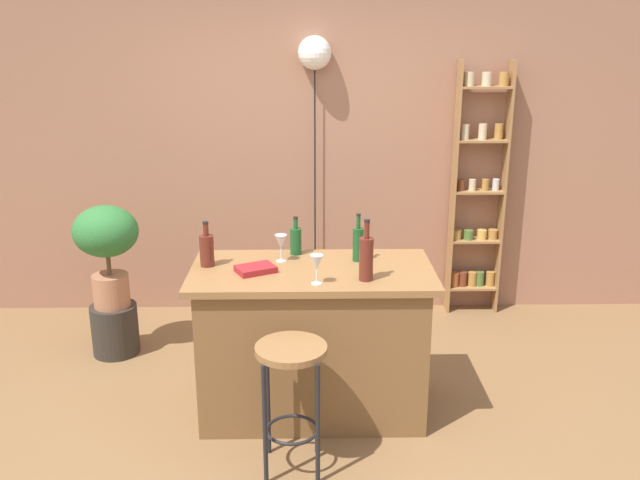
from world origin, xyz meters
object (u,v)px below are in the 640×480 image
at_px(bottle_olive_oil, 207,249).
at_px(bottle_vinegar, 296,240).
at_px(wine_glass_left, 281,243).
at_px(potted_plant, 107,243).
at_px(cookbook, 256,269).
at_px(wine_glass_center, 317,263).
at_px(pendant_globe_light, 315,55).
at_px(spice_shelf, 478,195).
at_px(bottle_sauce_amber, 366,257).
at_px(plant_stool, 115,329).
at_px(bottle_soda_blue, 358,243).
at_px(bar_stool, 291,377).

distance_m(bottle_olive_oil, bottle_vinegar, 0.55).
bearing_deg(bottle_vinegar, wine_glass_left, -121.98).
xyz_separation_m(potted_plant, cookbook, (1.08, -0.82, 0.09)).
height_order(potted_plant, cookbook, potted_plant).
height_order(bottle_vinegar, wine_glass_left, bottle_vinegar).
bearing_deg(wine_glass_center, pendant_globe_light, 89.68).
height_order(spice_shelf, bottle_sauce_amber, spice_shelf).
distance_m(bottle_sauce_amber, pendant_globe_light, 2.01).
height_order(wine_glass_left, cookbook, wine_glass_left).
bearing_deg(cookbook, spice_shelf, 16.61).
bearing_deg(potted_plant, wine_glass_left, -27.64).
distance_m(plant_stool, potted_plant, 0.65).
bearing_deg(cookbook, bottle_vinegar, 28.10).
distance_m(spice_shelf, bottle_olive_oil, 2.40).
bearing_deg(cookbook, bottle_olive_oil, 131.91).
xyz_separation_m(plant_stool, bottle_vinegar, (1.30, -0.50, 0.81)).
xyz_separation_m(plant_stool, bottle_sauce_amber, (1.69, -0.96, 0.85)).
xyz_separation_m(bottle_sauce_amber, cookbook, (-0.61, 0.14, -0.11)).
relative_size(bottle_vinegar, pendant_globe_light, 0.11).
bearing_deg(pendant_globe_light, bottle_sauce_amber, -81.43).
relative_size(bottle_soda_blue, bottle_olive_oil, 1.08).
bearing_deg(bottle_soda_blue, wine_glass_left, -179.25).
xyz_separation_m(bar_stool, wine_glass_left, (-0.07, 0.72, 0.49)).
height_order(bottle_soda_blue, pendant_globe_light, pendant_globe_light).
xyz_separation_m(spice_shelf, bottle_olive_oil, (-1.92, -1.44, 0.03)).
relative_size(bottle_sauce_amber, bottle_vinegar, 1.45).
bearing_deg(bottle_sauce_amber, wine_glass_center, -168.01).
bearing_deg(bottle_soda_blue, bottle_olive_oil, -175.08).
xyz_separation_m(bottle_sauce_amber, wine_glass_center, (-0.27, -0.06, -0.01)).
relative_size(plant_stool, bottle_olive_oil, 1.35).
xyz_separation_m(spice_shelf, cookbook, (-1.64, -1.55, -0.06)).
bearing_deg(spice_shelf, bottle_vinegar, -138.85).
height_order(bottle_soda_blue, bottle_olive_oil, bottle_soda_blue).
relative_size(wine_glass_center, pendant_globe_light, 0.08).
height_order(bottle_olive_oil, wine_glass_left, bottle_olive_oil).
bearing_deg(cookbook, plant_stool, 115.94).
xyz_separation_m(plant_stool, bottle_soda_blue, (1.67, -0.63, 0.83)).
bearing_deg(bar_stool, wine_glass_left, 95.77).
distance_m(plant_stool, cookbook, 1.55).
xyz_separation_m(bar_stool, spice_shelf, (1.43, 2.09, 0.45)).
relative_size(bottle_sauce_amber, wine_glass_center, 2.09).
xyz_separation_m(bottle_soda_blue, pendant_globe_light, (-0.24, 1.40, 1.02)).
relative_size(potted_plant, wine_glass_left, 4.41).
relative_size(bottle_sauce_amber, pendant_globe_light, 0.16).
relative_size(bottle_olive_oil, bottle_vinegar, 1.13).
distance_m(bar_stool, plant_stool, 1.91).
distance_m(wine_glass_left, pendant_globe_light, 1.75).
relative_size(bottle_vinegar, cookbook, 1.13).
bearing_deg(bottle_soda_blue, cookbook, -162.46).
distance_m(bottle_soda_blue, wine_glass_center, 0.46).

